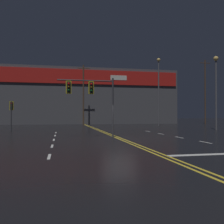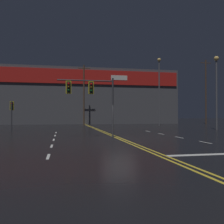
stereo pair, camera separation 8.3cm
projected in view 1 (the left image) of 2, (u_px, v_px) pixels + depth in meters
ground_plane at (120, 139)px, 18.47m from camera, size 200.00×200.00×0.00m
road_markings at (137, 140)px, 17.19m from camera, size 14.17×60.00×0.01m
traffic_signal_median at (90, 92)px, 19.30m from camera, size 4.38×0.36×4.66m
traffic_signal_corner_northwest at (11, 109)px, 27.31m from camera, size 0.42×0.36×3.25m
streetlight_median_approach at (159, 83)px, 39.96m from camera, size 0.56×0.56×10.88m
streetlight_far_right at (216, 82)px, 29.31m from camera, size 0.56×0.56×8.68m
building_backdrop at (82, 97)px, 51.64m from camera, size 37.78×10.23×10.80m
utility_pole_row at (94, 91)px, 44.31m from camera, size 46.60×0.26×12.52m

